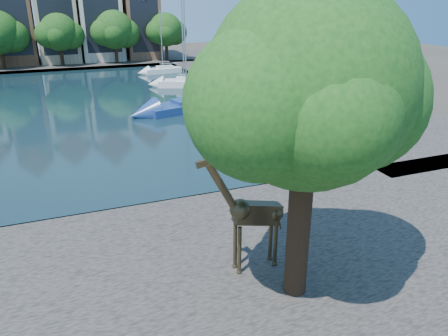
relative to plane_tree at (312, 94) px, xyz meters
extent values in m
plane|color=#38332B|center=(-7.62, 9.01, -7.67)|extent=(160.00, 160.00, 0.00)
cube|color=black|center=(-7.62, 33.01, -7.63)|extent=(38.00, 50.00, 0.08)
cube|color=#4F4844|center=(-7.62, 2.01, -7.42)|extent=(50.00, 14.00, 0.50)
cube|color=#4F4844|center=(-7.62, 65.01, -7.42)|extent=(60.00, 16.00, 0.50)
cube|color=#4F4844|center=(17.38, 33.01, -7.42)|extent=(14.00, 52.00, 0.50)
cylinder|color=#332114|center=(-0.12, 0.01, -4.42)|extent=(0.80, 0.80, 5.50)
sphere|color=#174614|center=(-0.12, 0.01, 0.25)|extent=(6.40, 6.40, 6.40)
sphere|color=#174614|center=(1.80, 0.31, -0.39)|extent=(4.80, 4.80, 4.80)
sphere|color=#174614|center=(-1.88, -0.39, -0.07)|extent=(4.48, 4.48, 4.48)
cube|color=brown|center=(-11.62, 65.01, -0.67)|extent=(5.39, 9.00, 13.00)
cube|color=black|center=(-11.62, 60.53, -0.67)|extent=(4.40, 0.05, 9.75)
cube|color=tan|center=(-5.62, 65.01, -1.42)|extent=(5.88, 9.00, 11.50)
cube|color=black|center=(-5.62, 60.53, -1.42)|extent=(4.80, 0.05, 8.62)
cube|color=beige|center=(0.88, 65.01, -1.17)|extent=(6.37, 9.00, 12.00)
cube|color=black|center=(0.88, 60.53, -1.17)|extent=(5.20, 0.05, 9.00)
cube|color=brown|center=(7.38, 65.01, -1.92)|extent=(5.39, 9.00, 10.50)
cube|color=black|center=(7.38, 60.53, -1.92)|extent=(4.40, 0.05, 7.88)
cylinder|color=#332114|center=(-13.62, 59.51, -5.57)|extent=(0.50, 0.50, 3.20)
sphere|color=#183710|center=(-11.82, 59.81, -2.77)|extent=(4.50, 4.50, 4.50)
cylinder|color=#332114|center=(-5.62, 59.51, -5.57)|extent=(0.50, 0.50, 3.20)
sphere|color=#183710|center=(-5.62, 59.51, -2.35)|extent=(5.40, 5.40, 5.40)
sphere|color=#183710|center=(-4.00, 59.81, -2.89)|extent=(4.05, 4.05, 4.05)
sphere|color=#183710|center=(-7.10, 59.11, -2.62)|extent=(3.78, 3.78, 3.78)
cylinder|color=#332114|center=(2.38, 59.51, -5.57)|extent=(0.50, 0.50, 3.20)
sphere|color=#183710|center=(2.38, 59.51, -2.23)|extent=(5.80, 5.80, 5.80)
sphere|color=#183710|center=(4.12, 59.81, -2.81)|extent=(4.35, 4.35, 4.35)
sphere|color=#183710|center=(0.79, 59.11, -2.52)|extent=(4.06, 4.06, 4.06)
cylinder|color=#332114|center=(10.38, 59.51, -5.57)|extent=(0.50, 0.50, 3.20)
sphere|color=#183710|center=(10.38, 59.51, -2.41)|extent=(5.20, 5.20, 5.20)
sphere|color=#183710|center=(11.94, 59.81, -2.93)|extent=(3.90, 3.90, 3.90)
sphere|color=#183710|center=(8.95, 59.11, -2.67)|extent=(3.64, 3.64, 3.64)
cylinder|color=#3D321E|center=(-1.58, 1.68, -6.17)|extent=(0.15, 0.15, 2.00)
cylinder|color=#3D321E|center=(-1.58, 2.10, -6.17)|extent=(0.15, 0.15, 2.00)
cylinder|color=#3D321E|center=(-0.05, 1.68, -6.17)|extent=(0.15, 0.15, 2.00)
cylinder|color=#3D321E|center=(-0.05, 2.10, -6.17)|extent=(0.15, 0.15, 2.00)
cube|color=#3D321E|center=(-0.77, 1.89, -4.84)|extent=(1.94, 0.53, 1.17)
cylinder|color=#3D321E|center=(-2.19, 1.89, -3.54)|extent=(1.28, 0.29, 2.07)
cube|color=#3D321E|center=(-2.87, 1.89, -2.52)|extent=(0.56, 0.17, 0.32)
cube|color=silver|center=(7.38, 17.61, -7.10)|extent=(7.34, 2.90, 0.98)
cube|color=silver|center=(7.38, 17.61, -6.78)|extent=(3.25, 1.93, 0.54)
cylinder|color=#B2B2B7|center=(7.38, 17.61, -1.05)|extent=(0.13, 0.13, 11.56)
cube|color=navy|center=(4.38, 28.39, -7.11)|extent=(8.62, 4.75, 0.97)
cube|color=navy|center=(4.38, 28.39, -6.79)|extent=(3.96, 2.81, 0.54)
cylinder|color=#B2B2B7|center=(4.38, 28.39, -1.92)|extent=(0.13, 0.13, 9.84)
cube|color=white|center=(7.38, 39.51, -7.08)|extent=(6.42, 4.17, 1.03)
cube|color=white|center=(7.38, 39.51, -6.74)|extent=(3.01, 2.35, 0.57)
cylinder|color=#B2B2B7|center=(7.38, 39.51, -1.67)|extent=(0.14, 0.14, 10.24)
cube|color=white|center=(7.38, 50.12, -7.15)|extent=(5.26, 2.27, 0.89)
cube|color=white|center=(7.38, 50.12, -6.85)|extent=(2.35, 1.46, 0.49)
cylinder|color=#B2B2B7|center=(7.38, 50.12, -3.02)|extent=(0.12, 0.12, 7.77)
camera|label=1|loc=(-7.24, -11.25, 2.81)|focal=35.00mm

